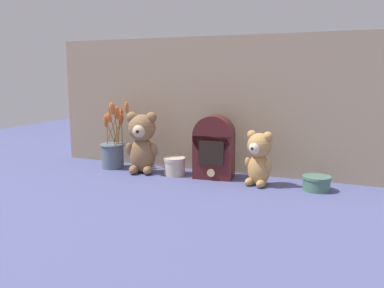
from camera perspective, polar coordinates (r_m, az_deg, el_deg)
ground_plane at (r=1.70m, az=-0.26°, el=-4.85°), size 4.00×4.00×0.00m
backdrop_wall at (r=1.80m, az=1.83°, el=5.51°), size 1.48×0.02×0.59m
teddy_bear_large at (r=1.78m, az=-7.04°, el=0.38°), size 0.15×0.14×0.27m
teddy_bear_medium at (r=1.59m, az=9.36°, el=-1.84°), size 0.12×0.11×0.21m
flower_vase at (r=1.90m, az=-11.00°, el=-0.59°), size 0.13×0.16×0.31m
vintage_radio at (r=1.68m, az=3.10°, el=-0.34°), size 0.17×0.12×0.26m
decorative_tin_tall at (r=1.59m, az=17.07°, el=-5.27°), size 0.11×0.11×0.05m
decorative_tin_short at (r=1.74m, az=-2.46°, el=-3.13°), size 0.09×0.09×0.08m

